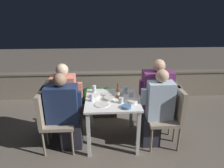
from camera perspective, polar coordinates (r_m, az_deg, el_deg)
name	(u,v)px	position (r m, az deg, el deg)	size (l,w,h in m)	color
ground_plane	(112,140)	(3.44, 0.06, -15.67)	(16.00, 16.00, 0.00)	#665B51
parapet_wall	(108,84)	(4.81, -1.05, -0.12)	(9.00, 0.18, 0.64)	gray
dining_table	(112,106)	(3.10, 0.06, -6.19)	(0.81, 0.82, 0.75)	white
planter_hedge	(99,100)	(4.04, -3.82, -4.46)	(0.72, 0.47, 0.57)	brown
chair_left_near	(51,115)	(3.13, -17.01, -8.46)	(0.48, 0.48, 0.95)	gray
person_navy_jumper	(65,112)	(3.06, -13.16, -7.88)	(0.51, 0.26, 1.21)	#282833
chair_left_far	(54,107)	(3.35, -16.20, -6.31)	(0.48, 0.48, 0.95)	gray
person_coral_top	(67,102)	(3.27, -12.71, -5.05)	(0.47, 0.26, 1.28)	#282833
chair_right_near	(170,112)	(3.20, 16.31, -7.63)	(0.48, 0.48, 0.95)	gray
person_blue_shirt	(157,109)	(3.11, 12.69, -6.85)	(0.48, 0.26, 1.25)	#282833
chair_right_far	(166,105)	(3.40, 15.31, -5.76)	(0.48, 0.48, 0.95)	gray
person_purple_stripe	(154,100)	(3.30, 11.99, -4.38)	(0.52, 0.26, 1.33)	#282833
beer_bottle	(118,93)	(3.05, 1.69, -2.45)	(0.06, 0.06, 0.23)	brown
plate_0	(108,94)	(3.21, -1.23, -2.82)	(0.20, 0.20, 0.01)	silver
plate_1	(102,105)	(2.87, -2.94, -5.89)	(0.21, 0.21, 0.01)	silver
bowl_0	(126,107)	(2.78, 4.15, -6.46)	(0.14, 0.14, 0.04)	#4C709E
bowl_1	(109,98)	(3.03, -0.81, -4.03)	(0.17, 0.17, 0.04)	beige
bowl_2	(95,96)	(3.12, -4.97, -3.33)	(0.16, 0.16, 0.04)	silver
bowl_3	(133,101)	(2.95, 5.90, -4.78)	(0.16, 0.16, 0.05)	silver
glass_cup_0	(121,94)	(3.14, 2.63, -2.77)	(0.06, 0.06, 0.08)	silver
glass_cup_1	(94,89)	(3.27, -5.08, -1.44)	(0.06, 0.06, 0.12)	silver
glass_cup_2	(131,95)	(3.06, 5.46, -3.15)	(0.06, 0.06, 0.11)	silver
glass_cup_3	(125,90)	(3.23, 3.75, -1.68)	(0.08, 0.08, 0.12)	silver
glass_cup_4	(121,100)	(2.91, 2.60, -4.67)	(0.07, 0.07, 0.09)	silver
glass_cup_5	(92,98)	(2.98, -5.79, -3.87)	(0.06, 0.06, 0.11)	silver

